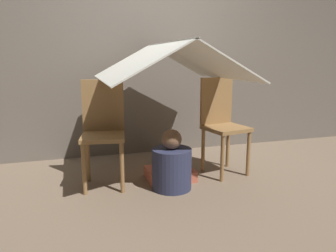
% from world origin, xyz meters
% --- Properties ---
extents(ground_plane, '(8.80, 8.80, 0.00)m').
position_xyz_m(ground_plane, '(0.00, 0.00, 0.00)').
color(ground_plane, '#7A6651').
extents(wall_back, '(7.00, 0.05, 2.50)m').
position_xyz_m(wall_back, '(0.00, 1.03, 1.25)').
color(wall_back, '#6B6056').
rests_on(wall_back, ground_plane).
extents(chair_left, '(0.42, 0.42, 0.94)m').
position_xyz_m(chair_left, '(-0.58, 0.12, 0.52)').
color(chair_left, olive).
rests_on(chair_left, ground_plane).
extents(chair_right, '(0.43, 0.43, 0.94)m').
position_xyz_m(chair_right, '(0.57, 0.12, 0.52)').
color(chair_right, olive).
rests_on(chair_right, ground_plane).
extents(sheet_canopy, '(1.18, 1.37, 0.33)m').
position_xyz_m(sheet_canopy, '(0.00, 0.05, 1.10)').
color(sheet_canopy, silver).
extents(person_front, '(0.34, 0.34, 0.53)m').
position_xyz_m(person_front, '(-0.03, -0.16, 0.21)').
color(person_front, '#2D3351').
rests_on(person_front, ground_plane).
extents(floor_cushion, '(0.43, 0.34, 0.10)m').
position_xyz_m(floor_cushion, '(0.02, 0.06, 0.05)').
color(floor_cushion, '#CC664C').
rests_on(floor_cushion, ground_plane).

